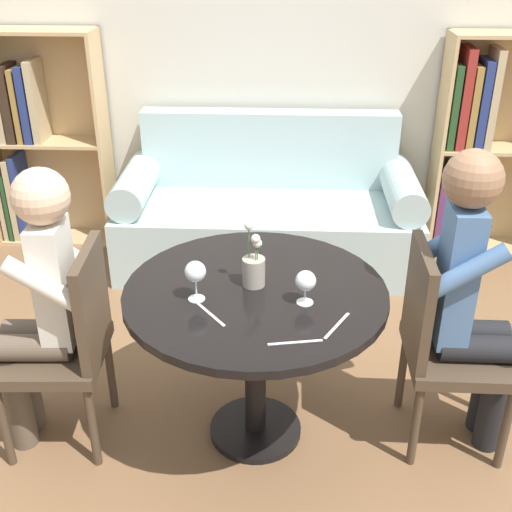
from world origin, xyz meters
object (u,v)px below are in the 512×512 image
(couch, at_px, (268,216))
(bookshelf_left, at_px, (33,137))
(wine_glass_right, at_px, (306,282))
(wine_glass_left, at_px, (195,273))
(flower_vase, at_px, (254,267))
(bookshelf_right, at_px, (480,145))
(chair_left, at_px, (68,340))
(chair_right, at_px, (443,340))
(person_right, at_px, (472,297))
(person_left, at_px, (40,304))

(couch, distance_m, bookshelf_left, 1.65)
(bookshelf_left, bearing_deg, wine_glass_right, -48.58)
(wine_glass_left, xyz_separation_m, flower_vase, (0.21, 0.12, -0.04))
(bookshelf_right, xyz_separation_m, chair_left, (-2.12, -1.95, -0.22))
(chair_right, height_order, person_right, person_right)
(chair_right, bearing_deg, bookshelf_left, 51.51)
(couch, bearing_deg, wine_glass_left, -97.22)
(wine_glass_left, bearing_deg, chair_left, 175.49)
(couch, relative_size, bookshelf_left, 1.33)
(person_right, distance_m, flower_vase, 0.86)
(person_right, bearing_deg, bookshelf_left, 52.48)
(couch, relative_size, flower_vase, 7.02)
(chair_right, height_order, person_left, person_left)
(bookshelf_right, distance_m, person_left, 2.95)
(chair_right, relative_size, person_left, 0.73)
(chair_right, bearing_deg, couch, 25.56)
(chair_left, distance_m, chair_right, 1.52)
(bookshelf_left, xyz_separation_m, chair_right, (2.33, -1.88, -0.24))
(couch, bearing_deg, bookshelf_right, 11.06)
(couch, relative_size, chair_right, 2.09)
(chair_left, distance_m, wine_glass_left, 0.65)
(bookshelf_left, height_order, wine_glass_right, bookshelf_left)
(bookshelf_left, xyz_separation_m, flower_vase, (1.57, -1.87, 0.08))
(couch, distance_m, chair_left, 1.86)
(chair_right, bearing_deg, chair_left, 93.02)
(person_left, xyz_separation_m, wine_glass_left, (0.63, -0.04, 0.18))
(bookshelf_left, bearing_deg, wine_glass_left, -55.80)
(bookshelf_right, height_order, person_right, bookshelf_right)
(bookshelf_left, xyz_separation_m, wine_glass_left, (1.36, -1.99, 0.12))
(person_left, distance_m, wine_glass_right, 1.05)
(person_left, height_order, flower_vase, person_left)
(bookshelf_left, xyz_separation_m, wine_glass_right, (1.77, -2.00, 0.09))
(couch, xyz_separation_m, person_right, (0.84, -1.62, 0.39))
(bookshelf_right, relative_size, person_right, 1.09)
(bookshelf_right, height_order, person_left, bookshelf_right)
(chair_right, height_order, flower_vase, flower_vase)
(bookshelf_left, distance_m, flower_vase, 2.44)
(wine_glass_left, distance_m, flower_vase, 0.25)
(chair_right, relative_size, person_right, 0.69)
(person_right, height_order, wine_glass_left, person_right)
(chair_left, bearing_deg, bookshelf_left, -160.06)
(bookshelf_right, relative_size, person_left, 1.15)
(flower_vase, bearing_deg, bookshelf_right, 53.89)
(chair_left, height_order, person_right, person_right)
(bookshelf_left, relative_size, wine_glass_left, 8.83)
(couch, relative_size, wine_glass_right, 14.00)
(wine_glass_right, bearing_deg, person_left, 177.69)
(person_right, xyz_separation_m, wine_glass_right, (-0.65, -0.12, 0.12))
(bookshelf_left, xyz_separation_m, bookshelf_right, (2.93, 0.00, -0.01))
(chair_left, relative_size, wine_glass_left, 5.60)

